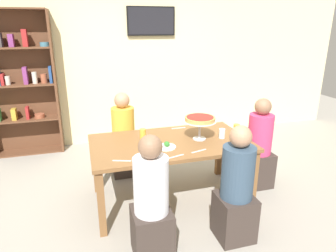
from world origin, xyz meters
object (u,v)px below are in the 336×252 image
(diner_near_left, at_px, (151,207))
(water_glass_clear_near, at_px, (222,133))
(diner_head_east, at_px, (259,150))
(cutlery_fork_near, at_px, (179,128))
(salad_plate_near_diner, at_px, (151,159))
(salad_plate_far_diner, at_px, (167,146))
(television, at_px, (151,21))
(beer_glass_amber_short, at_px, (143,136))
(diner_far_left, at_px, (124,140))
(deep_dish_pizza_stand, at_px, (200,120))
(cutlery_knife_near, at_px, (122,161))
(bookshelf, at_px, (18,83))
(diner_near_right, at_px, (236,192))
(cutlery_fork_far, at_px, (199,151))
(beer_glass_amber_tall, at_px, (236,130))
(cutlery_knife_far, at_px, (176,156))
(dining_table, at_px, (170,148))

(diner_near_left, relative_size, water_glass_clear_near, 10.46)
(diner_head_east, xyz_separation_m, cutlery_fork_near, (-0.94, 0.38, 0.25))
(cutlery_fork_near, bearing_deg, diner_near_left, 62.56)
(salad_plate_near_diner, relative_size, salad_plate_far_diner, 1.23)
(television, relative_size, beer_glass_amber_short, 4.98)
(diner_far_left, bearing_deg, deep_dish_pizza_stand, 41.92)
(diner_near_left, xyz_separation_m, cutlery_knife_near, (-0.18, 0.46, 0.25))
(diner_far_left, relative_size, beer_glass_amber_short, 7.15)
(bookshelf, xyz_separation_m, beer_glass_amber_short, (1.53, -1.97, -0.31))
(diner_near_right, distance_m, beer_glass_amber_short, 1.16)
(salad_plate_far_diner, distance_m, beer_glass_amber_short, 0.30)
(water_glass_clear_near, height_order, cutlery_knife_near, water_glass_clear_near)
(bookshelf, distance_m, diner_near_left, 3.24)
(diner_near_right, bearing_deg, cutlery_fork_far, 22.64)
(diner_head_east, bearing_deg, beer_glass_amber_short, -0.86)
(television, distance_m, diner_far_left, 2.14)
(cutlery_knife_near, bearing_deg, beer_glass_amber_short, 73.37)
(beer_glass_amber_tall, distance_m, beer_glass_amber_short, 1.11)
(diner_far_left, xyz_separation_m, cutlery_knife_far, (0.35, -1.22, 0.25))
(dining_table, distance_m, deep_dish_pizza_stand, 0.46)
(television, bearing_deg, cutlery_knife_near, -109.87)
(cutlery_fork_far, bearing_deg, diner_far_left, 102.66)
(diner_far_left, distance_m, salad_plate_near_diner, 1.28)
(diner_head_east, height_order, cutlery_fork_far, diner_head_east)
(television, height_order, salad_plate_near_diner, television)
(beer_glass_amber_tall, bearing_deg, cutlery_fork_far, -152.01)
(diner_near_right, relative_size, salad_plate_far_diner, 5.60)
(diner_near_left, bearing_deg, dining_table, -26.98)
(cutlery_knife_far, bearing_deg, salad_plate_far_diner, 80.67)
(water_glass_clear_near, xyz_separation_m, cutlery_fork_near, (-0.37, 0.47, -0.05))
(diner_far_left, bearing_deg, dining_table, 26.96)
(dining_table, height_order, beer_glass_amber_short, beer_glass_amber_short)
(beer_glass_amber_short, xyz_separation_m, cutlery_fork_far, (0.51, -0.39, -0.08))
(beer_glass_amber_short, relative_size, cutlery_fork_far, 0.89)
(water_glass_clear_near, distance_m, cutlery_fork_near, 0.60)
(beer_glass_amber_short, bearing_deg, beer_glass_amber_tall, -3.86)
(cutlery_fork_near, bearing_deg, water_glass_clear_near, 128.67)
(diner_near_left, relative_size, diner_head_east, 1.00)
(salad_plate_far_diner, bearing_deg, cutlery_knife_far, -83.99)
(salad_plate_far_diner, bearing_deg, diner_near_left, -116.27)
(bookshelf, relative_size, cutlery_fork_far, 12.29)
(diner_head_east, distance_m, cutlery_fork_far, 1.06)
(diner_head_east, relative_size, water_glass_clear_near, 10.46)
(deep_dish_pizza_stand, height_order, water_glass_clear_near, deep_dish_pizza_stand)
(bookshelf, height_order, salad_plate_near_diner, bookshelf)
(diner_head_east, relative_size, salad_plate_far_diner, 5.60)
(diner_near_left, xyz_separation_m, cutlery_fork_near, (0.65, 1.23, 0.25))
(diner_near_left, height_order, cutlery_fork_far, diner_near_left)
(diner_head_east, xyz_separation_m, cutlery_fork_far, (-0.96, -0.37, 0.25))
(diner_far_left, height_order, cutlery_fork_near, diner_far_left)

